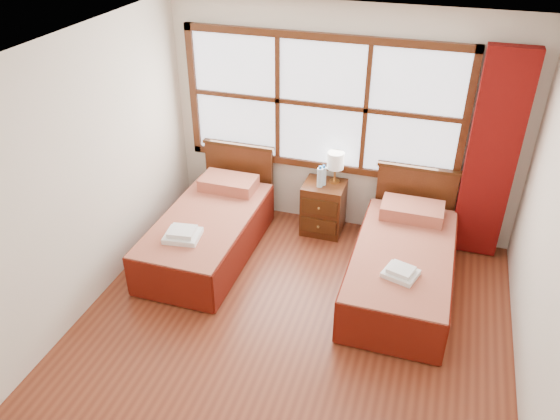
% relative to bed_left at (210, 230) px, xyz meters
% --- Properties ---
extents(floor, '(4.50, 4.50, 0.00)m').
position_rel_bed_left_xyz_m(floor, '(1.23, -1.20, -0.28)').
color(floor, brown).
rests_on(floor, ground).
extents(ceiling, '(4.50, 4.50, 0.00)m').
position_rel_bed_left_xyz_m(ceiling, '(1.23, -1.20, 2.32)').
color(ceiling, white).
rests_on(ceiling, wall_back).
extents(wall_back, '(4.00, 0.00, 4.00)m').
position_rel_bed_left_xyz_m(wall_back, '(1.23, 1.05, 1.02)').
color(wall_back, silver).
rests_on(wall_back, floor).
extents(wall_left, '(0.00, 4.50, 4.50)m').
position_rel_bed_left_xyz_m(wall_left, '(-0.77, -1.20, 1.02)').
color(wall_left, silver).
rests_on(wall_left, floor).
extents(wall_right, '(0.00, 4.50, 4.50)m').
position_rel_bed_left_xyz_m(wall_right, '(3.23, -1.20, 1.02)').
color(wall_right, silver).
rests_on(wall_right, floor).
extents(window, '(3.16, 0.06, 1.56)m').
position_rel_bed_left_xyz_m(window, '(0.98, 1.01, 1.22)').
color(window, white).
rests_on(window, wall_back).
extents(curtain, '(0.50, 0.16, 2.30)m').
position_rel_bed_left_xyz_m(curtain, '(2.83, 0.91, 0.89)').
color(curtain, maroon).
rests_on(curtain, wall_back).
extents(bed_left, '(0.96, 1.98, 0.92)m').
position_rel_bed_left_xyz_m(bed_left, '(0.00, 0.00, 0.00)').
color(bed_left, '#3C1F0C').
rests_on(bed_left, floor).
extents(bed_right, '(0.98, 2.00, 0.94)m').
position_rel_bed_left_xyz_m(bed_right, '(2.13, -0.00, 0.01)').
color(bed_right, '#3C1F0C').
rests_on(bed_right, floor).
extents(nightstand, '(0.47, 0.47, 0.63)m').
position_rel_bed_left_xyz_m(nightstand, '(1.11, 0.80, 0.03)').
color(nightstand, '#4C2410').
rests_on(nightstand, floor).
extents(towels_left, '(0.39, 0.35, 0.10)m').
position_rel_bed_left_xyz_m(towels_left, '(-0.06, -0.51, 0.26)').
color(towels_left, white).
rests_on(towels_left, bed_left).
extents(towels_right, '(0.36, 0.33, 0.09)m').
position_rel_bed_left_xyz_m(towels_right, '(2.14, -0.47, 0.26)').
color(towels_right, white).
rests_on(towels_right, bed_right).
extents(lamp, '(0.19, 0.19, 0.38)m').
position_rel_bed_left_xyz_m(lamp, '(1.21, 0.89, 0.61)').
color(lamp, '#C88B40').
rests_on(lamp, nightstand).
extents(bottle_near, '(0.07, 0.07, 0.26)m').
position_rel_bed_left_xyz_m(bottle_near, '(1.07, 0.73, 0.46)').
color(bottle_near, silver).
rests_on(bottle_near, nightstand).
extents(bottle_far, '(0.07, 0.07, 0.25)m').
position_rel_bed_left_xyz_m(bottle_far, '(1.10, 0.79, 0.46)').
color(bottle_far, silver).
rests_on(bottle_far, nightstand).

